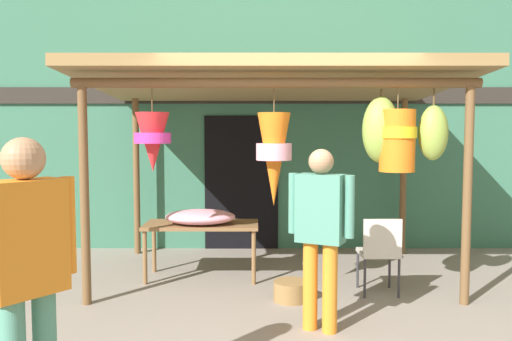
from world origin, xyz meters
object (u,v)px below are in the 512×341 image
object	(u,v)px
folding_chair	(380,249)
customer_foreground	(321,225)
vendor_in_orange	(27,264)
flower_heap_on_table	(202,217)
wicker_basket_by_table	(291,291)
display_table	(202,229)

from	to	relation	value
folding_chair	customer_foreground	bearing A→B (deg)	-127.82
folding_chair	vendor_in_orange	bearing A→B (deg)	-135.02
folding_chair	flower_heap_on_table	bearing A→B (deg)	163.44
folding_chair	customer_foreground	world-z (taller)	customer_foreground
flower_heap_on_table	vendor_in_orange	xyz separation A→B (m)	(-0.62, -3.16, 0.26)
wicker_basket_by_table	customer_foreground	xyz separation A→B (m)	(0.19, -0.81, 0.84)
display_table	vendor_in_orange	size ratio (longest dim) A/B	0.79
folding_chair	wicker_basket_by_table	bearing A→B (deg)	-169.50
flower_heap_on_table	folding_chair	size ratio (longest dim) A/B	0.98
folding_chair	display_table	bearing A→B (deg)	161.74
vendor_in_orange	customer_foreground	xyz separation A→B (m)	(1.82, 1.60, -0.07)
display_table	flower_heap_on_table	bearing A→B (deg)	-81.39
folding_chair	vendor_in_orange	distance (m)	3.69
wicker_basket_by_table	flower_heap_on_table	bearing A→B (deg)	142.87
display_table	wicker_basket_by_table	distance (m)	1.40
folding_chair	wicker_basket_by_table	size ratio (longest dim) A/B	2.28
display_table	customer_foreground	size ratio (longest dim) A/B	0.85
flower_heap_on_table	display_table	bearing A→B (deg)	98.61
flower_heap_on_table	customer_foreground	world-z (taller)	customer_foreground
wicker_basket_by_table	customer_foreground	size ratio (longest dim) A/B	0.23
display_table	customer_foreground	bearing A→B (deg)	-53.50
vendor_in_orange	display_table	bearing A→B (deg)	79.34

